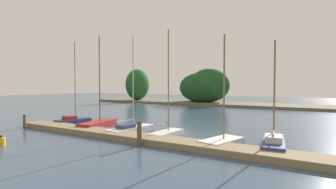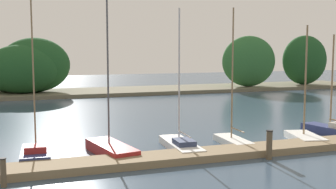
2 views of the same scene
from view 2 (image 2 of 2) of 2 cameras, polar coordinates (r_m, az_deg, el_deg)
dock_pier at (r=21.30m, az=11.92°, el=-7.39°), size 25.14×1.80×0.35m
far_shore at (r=48.70m, az=-9.15°, el=3.36°), size 65.53×8.91×7.00m
sailboat_0 at (r=20.67m, az=-17.59°, el=-7.53°), size 1.47×3.26×7.37m
sailboat_1 at (r=20.79m, az=-7.94°, el=-7.20°), size 2.00×4.26×7.47m
sailboat_2 at (r=21.59m, az=1.67°, el=-6.74°), size 1.40×4.40×7.20m
sailboat_3 at (r=22.99m, az=8.74°, el=-5.96°), size 1.14×3.17×7.31m
sailboat_4 at (r=24.69m, az=18.11°, el=-5.38°), size 2.01×3.28×6.45m
sailboat_5 at (r=26.93m, az=21.58°, el=-4.46°), size 1.76×4.48×6.00m
mooring_piling_0 at (r=16.95m, az=-21.58°, el=-9.87°), size 0.25×0.25×1.11m
mooring_piling_1 at (r=20.17m, az=13.67°, el=-6.68°), size 0.32×0.32×1.38m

